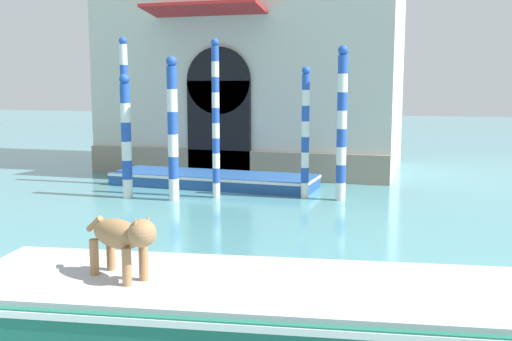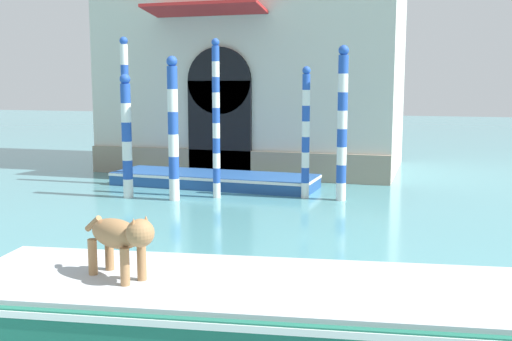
{
  "view_description": "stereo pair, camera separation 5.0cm",
  "coord_description": "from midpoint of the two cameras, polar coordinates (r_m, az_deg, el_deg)",
  "views": [
    {
      "loc": [
        6.02,
        -2.8,
        3.14
      ],
      "look_at": [
        2.19,
        10.13,
        1.2
      ],
      "focal_mm": 42.0,
      "sensor_mm": 36.0,
      "label": 1
    },
    {
      "loc": [
        6.07,
        -2.79,
        3.14
      ],
      "look_at": [
        2.19,
        10.13,
        1.2
      ],
      "focal_mm": 42.0,
      "sensor_mm": 36.0,
      "label": 2
    }
  ],
  "objects": [
    {
      "name": "mooring_pole_5",
      "position": [
        16.3,
        8.3,
        4.48
      ],
      "size": [
        0.28,
        0.28,
        4.18
      ],
      "color": "white",
      "rests_on": "ground_plane"
    },
    {
      "name": "mooring_pole_1",
      "position": [
        16.3,
        -7.81,
        3.99
      ],
      "size": [
        0.29,
        0.29,
        3.9
      ],
      "color": "white",
      "rests_on": "ground_plane"
    },
    {
      "name": "mooring_pole_3",
      "position": [
        16.56,
        -3.73,
        4.94
      ],
      "size": [
        0.22,
        0.22,
        4.38
      ],
      "color": "white",
      "rests_on": "ground_plane"
    },
    {
      "name": "mooring_pole_2",
      "position": [
        19.13,
        -12.22,
        5.53
      ],
      "size": [
        0.25,
        0.25,
        4.59
      ],
      "color": "white",
      "rests_on": "ground_plane"
    },
    {
      "name": "dog_on_deck",
      "position": [
        7.66,
        -12.6,
        -6.09
      ],
      "size": [
        1.2,
        0.7,
        0.85
      ],
      "rotation": [
        0.0,
        0.0,
        -0.4
      ],
      "color": "#997047",
      "rests_on": "boat_foreground"
    },
    {
      "name": "boat_foreground",
      "position": [
        7.66,
        -0.1,
        -12.91
      ],
      "size": [
        7.9,
        3.43,
        0.72
      ],
      "rotation": [
        0.0,
        0.0,
        0.14
      ],
      "color": "#1E6651",
      "rests_on": "ground_plane"
    },
    {
      "name": "boat_moored_near_palazzo",
      "position": [
        18.67,
        -3.93,
        -0.84
      ],
      "size": [
        6.48,
        2.1,
        0.41
      ],
      "rotation": [
        0.0,
        0.0,
        -0.04
      ],
      "color": "#234C8C",
      "rests_on": "ground_plane"
    },
    {
      "name": "mooring_pole_4",
      "position": [
        16.93,
        -12.13,
        3.25
      ],
      "size": [
        0.29,
        0.29,
        3.43
      ],
      "color": "white",
      "rests_on": "ground_plane"
    },
    {
      "name": "mooring_pole_0",
      "position": [
        16.57,
        4.85,
        3.64
      ],
      "size": [
        0.23,
        0.23,
        3.63
      ],
      "color": "white",
      "rests_on": "ground_plane"
    }
  ]
}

